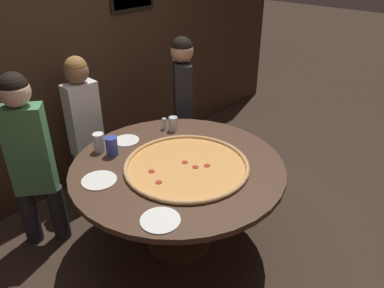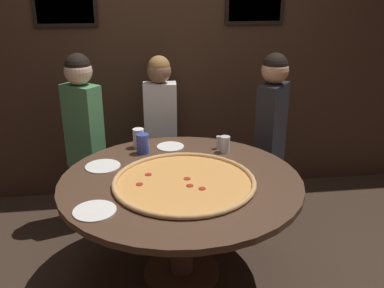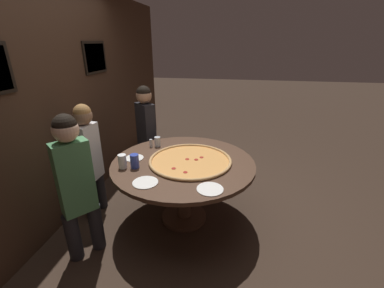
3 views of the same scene
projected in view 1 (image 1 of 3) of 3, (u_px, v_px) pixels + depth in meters
The scene contains 14 objects.
ground_plane at pixel (179, 241), 3.05m from camera, with size 24.00×24.00×0.00m, color #38281E.
back_wall at pixel (61, 52), 3.21m from camera, with size 6.40×0.08×2.60m.
dining_table at pixel (178, 180), 2.76m from camera, with size 1.54×1.54×0.74m.
giant_pizza at pixel (187, 166), 2.65m from camera, with size 0.89×0.89×0.03m.
drink_cup_near_right at pixel (112, 146), 2.78m from camera, with size 0.09×0.09×0.15m, color #384CB7.
drink_cup_near_left at pixel (99, 142), 2.83m from camera, with size 0.08×0.08×0.15m, color white.
drink_cup_by_shaker at pixel (173, 124), 3.14m from camera, with size 0.07×0.07×0.12m, color silver.
white_plate_left_side at pixel (160, 220), 2.16m from camera, with size 0.24×0.24×0.01m, color white.
white_plate_right_side at pixel (99, 180), 2.51m from camera, with size 0.24×0.24×0.01m, color white.
white_plate_far_back at pixel (126, 140), 3.00m from camera, with size 0.20×0.20×0.01m, color white.
condiment_shaker at pixel (164, 124), 3.17m from camera, with size 0.04×0.04×0.10m.
diner_far_left at pixel (84, 122), 3.27m from camera, with size 0.34×0.20×1.34m.
diner_side_left at pixel (183, 100), 3.60m from camera, with size 0.33×0.35×1.40m.
diner_side_right at pixel (30, 154), 2.70m from camera, with size 0.35×0.32×1.41m.
Camera 1 is at (-1.64, -1.59, 2.17)m, focal length 35.00 mm.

